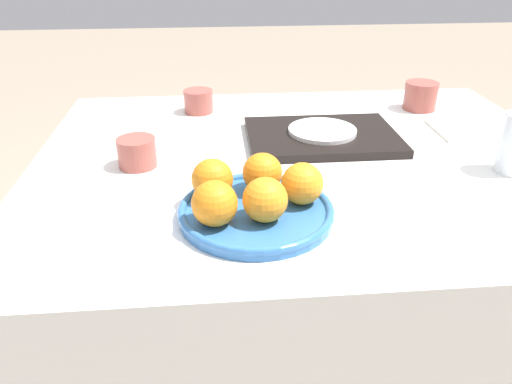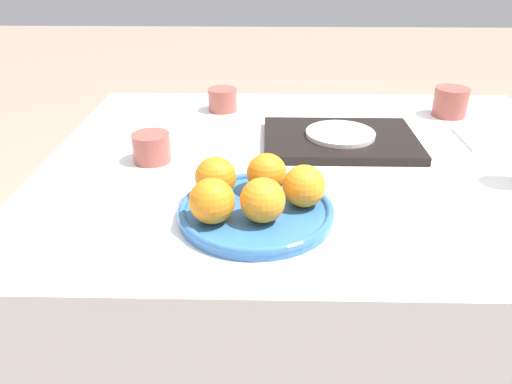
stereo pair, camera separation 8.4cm
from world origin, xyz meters
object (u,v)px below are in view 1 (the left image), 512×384
at_px(orange_0, 265,200).
at_px(cup_1, 137,152).
at_px(napkin, 463,130).
at_px(orange_1, 212,179).
at_px(orange_2, 262,173).
at_px(side_plate, 322,131).
at_px(cup_2, 199,101).
at_px(serving_tray, 322,137).
at_px(cup_0, 421,96).
at_px(orange_3, 302,184).
at_px(fruit_platter, 256,211).
at_px(orange_4, 215,203).

height_order(orange_0, cup_1, orange_0).
bearing_deg(orange_0, napkin, 37.05).
bearing_deg(orange_1, orange_2, 12.27).
bearing_deg(side_plate, cup_2, 141.05).
relative_size(orange_1, side_plate, 0.46).
bearing_deg(serving_tray, orange_1, -131.73).
distance_m(cup_0, cup_1, 0.80).
xyz_separation_m(orange_3, napkin, (0.47, 0.35, -0.05)).
bearing_deg(orange_3, fruit_platter, -167.83).
xyz_separation_m(cup_0, cup_2, (-0.61, 0.03, -0.01)).
bearing_deg(fruit_platter, orange_4, -149.91).
distance_m(orange_0, cup_0, 0.76).
height_order(orange_0, orange_3, orange_0).
bearing_deg(cup_0, fruit_platter, -132.72).
xyz_separation_m(serving_tray, napkin, (0.36, 0.03, -0.01)).
relative_size(orange_1, orange_3, 1.01).
bearing_deg(cup_0, serving_tray, -146.99).
height_order(orange_3, cup_2, orange_3).
distance_m(orange_2, cup_1, 0.30).
height_order(orange_1, napkin, orange_1).
distance_m(fruit_platter, serving_tray, 0.39).
bearing_deg(cup_2, orange_0, -79.28).
distance_m(orange_3, cup_1, 0.38).
xyz_separation_m(orange_4, serving_tray, (0.26, 0.38, -0.04)).
bearing_deg(orange_4, fruit_platter, 30.09).
distance_m(cup_0, cup_2, 0.61).
distance_m(fruit_platter, napkin, 0.66).
distance_m(orange_3, napkin, 0.59).
distance_m(orange_1, serving_tray, 0.39).
relative_size(cup_0, napkin, 0.60).
xyz_separation_m(orange_1, cup_2, (-0.03, 0.53, -0.02)).
distance_m(orange_3, orange_4, 0.16).
bearing_deg(orange_2, side_plate, 58.06).
distance_m(orange_2, orange_4, 0.14).
height_order(orange_3, side_plate, orange_3).
xyz_separation_m(cup_0, napkin, (0.04, -0.18, -0.03)).
bearing_deg(cup_0, orange_2, -135.51).
bearing_deg(orange_2, orange_0, -93.37).
xyz_separation_m(fruit_platter, napkin, (0.55, 0.37, -0.01)).
relative_size(orange_2, napkin, 0.49).
bearing_deg(cup_1, orange_2, -34.13).
bearing_deg(orange_3, side_plate, 71.93).
relative_size(fruit_platter, orange_3, 3.66).
xyz_separation_m(side_plate, napkin, (0.36, 0.03, -0.02)).
bearing_deg(orange_4, cup_1, 119.80).
height_order(orange_2, cup_2, orange_2).
bearing_deg(cup_2, orange_1, -86.61).
xyz_separation_m(fruit_platter, cup_2, (-0.10, 0.58, 0.02)).
bearing_deg(cup_0, cup_1, -156.98).
relative_size(fruit_platter, cup_0, 3.04).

